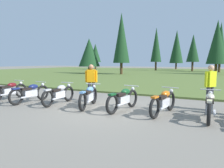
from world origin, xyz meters
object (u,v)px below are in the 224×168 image
object	(u,v)px
motorcycle_cream	(210,105)
rider_in_hivis_vest	(210,85)
motorcycle_maroon	(9,90)
motorcycle_british_green	(123,99)
motorcycle_orange	(164,102)
motorcycle_navy	(30,93)
motorcycle_silver	(59,94)
motorcycle_sky_blue	(89,96)
rider_checking_bike	(91,81)

from	to	relation	value
motorcycle_cream	rider_in_hivis_vest	xyz separation A→B (m)	(-0.05, 1.32, 0.51)
motorcycle_maroon	motorcycle_british_green	size ratio (longest dim) A/B	1.00
motorcycle_british_green	rider_in_hivis_vest	bearing A→B (deg)	26.94
motorcycle_british_green	motorcycle_orange	size ratio (longest dim) A/B	1.00
motorcycle_navy	motorcycle_silver	size ratio (longest dim) A/B	1.00
motorcycle_maroon	motorcycle_orange	size ratio (longest dim) A/B	1.01
motorcycle_orange	rider_in_hivis_vest	xyz separation A→B (m)	(1.37, 1.33, 0.51)
motorcycle_orange	rider_in_hivis_vest	world-z (taller)	rider_in_hivis_vest
motorcycle_silver	motorcycle_orange	size ratio (longest dim) A/B	1.01
motorcycle_maroon	motorcycle_sky_blue	bearing A→B (deg)	4.13
motorcycle_sky_blue	motorcycle_british_green	xyz separation A→B (m)	(1.44, 0.08, 0.00)
motorcycle_british_green	rider_in_hivis_vest	size ratio (longest dim) A/B	1.25
motorcycle_silver	motorcycle_cream	world-z (taller)	same
motorcycle_maroon	motorcycle_silver	distance (m)	2.83
motorcycle_british_green	motorcycle_maroon	bearing A→B (deg)	-176.08
motorcycle_british_green	rider_checking_bike	bearing A→B (deg)	154.30
motorcycle_orange	rider_in_hivis_vest	bearing A→B (deg)	44.02
motorcycle_silver	motorcycle_navy	bearing A→B (deg)	-167.67
motorcycle_cream	motorcycle_british_green	bearing A→B (deg)	-177.70
motorcycle_sky_blue	motorcycle_cream	bearing A→B (deg)	2.63
motorcycle_navy	motorcycle_cream	xyz separation A→B (m)	(7.12, 0.56, 0.00)
motorcycle_cream	rider_in_hivis_vest	distance (m)	1.41
motorcycle_navy	motorcycle_british_green	size ratio (longest dim) A/B	1.00
motorcycle_navy	motorcycle_cream	bearing A→B (deg)	4.50
motorcycle_cream	rider_in_hivis_vest	world-z (taller)	rider_in_hivis_vest
rider_in_hivis_vest	motorcycle_orange	bearing A→B (deg)	-135.98
motorcycle_sky_blue	rider_in_hivis_vest	world-z (taller)	rider_in_hivis_vest
motorcycle_british_green	rider_in_hivis_vest	world-z (taller)	rider_in_hivis_vest
motorcycle_maroon	motorcycle_sky_blue	xyz separation A→B (m)	(4.27, 0.31, 0.00)
motorcycle_cream	rider_checking_bike	distance (m)	4.95
motorcycle_silver	motorcycle_british_green	xyz separation A→B (m)	(2.89, 0.15, 0.00)
motorcycle_maroon	rider_checking_bike	bearing A→B (deg)	19.83
motorcycle_maroon	rider_in_hivis_vest	bearing A→B (deg)	12.06
motorcycle_sky_blue	motorcycle_british_green	distance (m)	1.45
rider_checking_bike	motorcycle_british_green	bearing A→B (deg)	-25.70
motorcycle_sky_blue	motorcycle_cream	distance (m)	4.31
motorcycle_maroon	motorcycle_british_green	world-z (taller)	same
motorcycle_orange	rider_checking_bike	size ratio (longest dim) A/B	1.25
motorcycle_sky_blue	motorcycle_british_green	bearing A→B (deg)	3.27
motorcycle_silver	rider_in_hivis_vest	world-z (taller)	rider_in_hivis_vest
motorcycle_maroon	rider_in_hivis_vest	xyz separation A→B (m)	(8.53, 1.82, 0.51)
motorcycle_silver	motorcycle_sky_blue	bearing A→B (deg)	2.58
motorcycle_sky_blue	motorcycle_british_green	size ratio (longest dim) A/B	0.98
motorcycle_maroon	motorcycle_sky_blue	size ratio (longest dim) A/B	1.02
motorcycle_maroon	motorcycle_cream	size ratio (longest dim) A/B	1.00
rider_in_hivis_vest	motorcycle_cream	bearing A→B (deg)	-88.00
motorcycle_maroon	motorcycle_silver	size ratio (longest dim) A/B	1.00
motorcycle_orange	rider_checking_bike	distance (m)	3.57
motorcycle_orange	motorcycle_sky_blue	bearing A→B (deg)	-176.27
motorcycle_navy	motorcycle_british_green	bearing A→B (deg)	5.97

